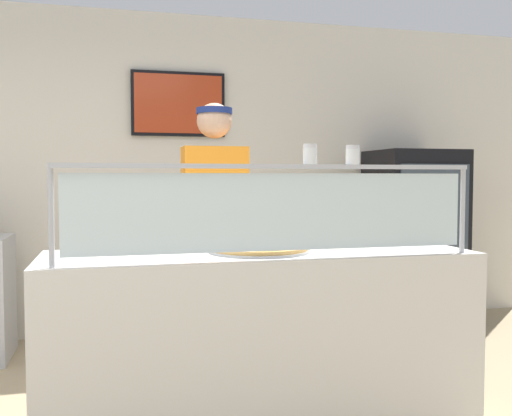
% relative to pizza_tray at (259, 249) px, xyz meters
% --- Properties ---
extents(ground_plane, '(12.00, 12.00, 0.00)m').
position_rel_pizza_tray_xyz_m(ground_plane, '(0.01, 0.67, -0.97)').
color(ground_plane, tan).
rests_on(ground_plane, ground).
extents(shop_rear_unit, '(6.50, 0.13, 2.70)m').
position_rel_pizza_tray_xyz_m(shop_rear_unit, '(0.01, 2.22, 0.39)').
color(shop_rear_unit, silver).
rests_on(shop_rear_unit, ground).
extents(serving_counter, '(2.10, 0.65, 0.95)m').
position_rel_pizza_tray_xyz_m(serving_counter, '(0.01, -0.00, -0.49)').
color(serving_counter, silver).
rests_on(serving_counter, ground).
extents(sneeze_guard, '(1.92, 0.06, 0.43)m').
position_rel_pizza_tray_xyz_m(sneeze_guard, '(0.01, -0.27, 0.25)').
color(sneeze_guard, '#B2B5BC').
rests_on(sneeze_guard, serving_counter).
extents(pizza_tray, '(0.50, 0.50, 0.04)m').
position_rel_pizza_tray_xyz_m(pizza_tray, '(0.00, 0.00, 0.00)').
color(pizza_tray, '#9EA0A8').
rests_on(pizza_tray, serving_counter).
extents(pizza_server, '(0.11, 0.29, 0.01)m').
position_rel_pizza_tray_xyz_m(pizza_server, '(0.01, -0.02, 0.02)').
color(pizza_server, '#ADAFB7').
rests_on(pizza_server, pizza_tray).
extents(parmesan_shaker, '(0.06, 0.06, 0.09)m').
position_rel_pizza_tray_xyz_m(parmesan_shaker, '(0.17, -0.27, 0.45)').
color(parmesan_shaker, white).
rests_on(parmesan_shaker, sneeze_guard).
extents(pepper_flake_shaker, '(0.06, 0.06, 0.09)m').
position_rel_pizza_tray_xyz_m(pepper_flake_shaker, '(0.37, -0.27, 0.45)').
color(pepper_flake_shaker, white).
rests_on(pepper_flake_shaker, sneeze_guard).
extents(worker_figure, '(0.41, 0.50, 1.76)m').
position_rel_pizza_tray_xyz_m(worker_figure, '(-0.10, 0.66, 0.04)').
color(worker_figure, '#23232D').
rests_on(worker_figure, ground).
extents(drink_fridge, '(0.73, 0.66, 1.55)m').
position_rel_pizza_tray_xyz_m(drink_fridge, '(1.88, 1.77, -0.19)').
color(drink_fridge, black).
rests_on(drink_fridge, ground).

